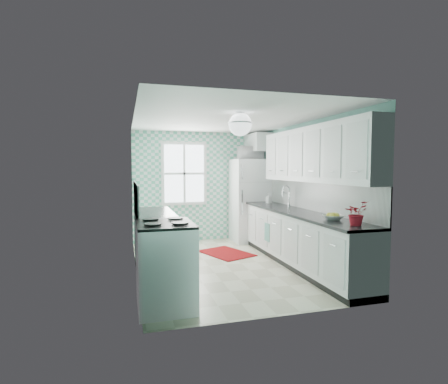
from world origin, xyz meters
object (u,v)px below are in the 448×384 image
object	(u,v)px
fridge	(250,200)
microwave	(251,153)
ceiling_light	(240,124)
sink	(280,207)
stove	(165,263)
potted_plant	(356,213)
fruit_bowl	(333,217)

from	to	relation	value
fridge	microwave	xyz separation A→B (m)	(0.00, 0.00, 1.08)
ceiling_light	sink	xyz separation A→B (m)	(1.20, 1.16, -1.39)
ceiling_light	microwave	distance (m)	2.82
stove	ceiling_light	bearing A→B (deg)	32.34
ceiling_light	microwave	xyz separation A→B (m)	(1.11, 2.57, -0.30)
potted_plant	microwave	world-z (taller)	microwave
stove	microwave	size ratio (longest dim) A/B	1.91
sink	microwave	bearing A→B (deg)	93.18
stove	microwave	world-z (taller)	microwave
sink	ceiling_light	bearing A→B (deg)	-136.75
stove	microwave	distance (m)	4.31
fruit_bowl	microwave	world-z (taller)	microwave
ceiling_light	sink	distance (m)	2.17
fruit_bowl	potted_plant	world-z (taller)	potted_plant
fruit_bowl	ceiling_light	bearing A→B (deg)	153.41
ceiling_light	fruit_bowl	bearing A→B (deg)	-26.59
stove	potted_plant	size ratio (longest dim) A/B	3.15
fridge	fruit_bowl	xyz separation A→B (m)	(0.09, -3.17, 0.04)
ceiling_light	stove	bearing A→B (deg)	-147.93
sink	microwave	world-z (taller)	microwave
ceiling_light	fruit_bowl	xyz separation A→B (m)	(1.20, -0.60, -1.35)
ceiling_light	fridge	xyz separation A→B (m)	(1.11, 2.57, -1.39)
ceiling_light	microwave	size ratio (longest dim) A/B	0.66
fruit_bowl	stove	bearing A→B (deg)	-176.40
fruit_bowl	microwave	bearing A→B (deg)	91.62
ceiling_light	fruit_bowl	world-z (taller)	ceiling_light
fridge	stove	bearing A→B (deg)	-124.11
fruit_bowl	potted_plant	xyz separation A→B (m)	(0.00, -0.52, 0.12)
ceiling_light	fruit_bowl	distance (m)	1.90
fridge	stove	size ratio (longest dim) A/B	1.85
sink	fruit_bowl	distance (m)	1.76
ceiling_light	fridge	size ratio (longest dim) A/B	0.19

